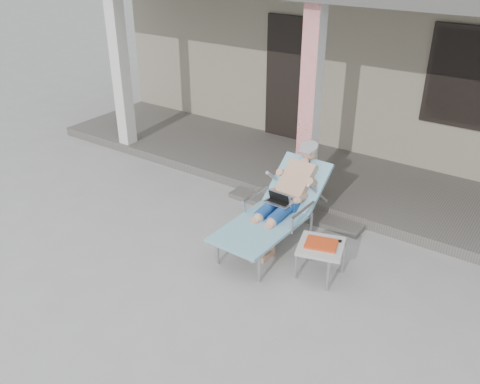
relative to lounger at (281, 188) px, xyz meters
The scene contains 6 objects.
ground 1.39m from the lounger, 98.73° to the right, with size 60.00×60.00×0.00m, color #9E9E99.
house 5.41m from the lounger, 91.91° to the left, with size 10.40×5.40×3.30m.
porch_deck 1.96m from the lounger, 95.57° to the left, with size 10.00×2.00×0.15m, color #605B56.
porch_step 0.99m from the lounger, 104.67° to the left, with size 2.00×0.30×0.07m, color #605B56.
lounger is the anchor object (origin of this frame).
side_table 0.93m from the lounger, 27.81° to the right, with size 0.61×0.61×0.44m.
Camera 1 is at (2.86, -3.60, 3.52)m, focal length 38.00 mm.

